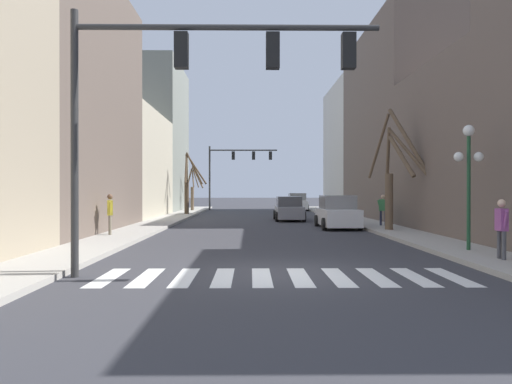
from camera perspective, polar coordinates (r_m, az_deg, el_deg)
The scene contains 17 objects.
ground_plane at distance 12.48m, azimuth 2.68°, elevation -9.23°, with size 240.00×240.00×0.00m, color #38383D.
sidewalk_left at distance 13.60m, azimuth -24.64°, elevation -8.15°, with size 2.17×90.00×0.15m.
building_row_left at distance 32.69m, azimuth -17.77°, elevation 6.49°, with size 6.00×46.89×13.84m.
building_row_right at distance 34.41m, azimuth 18.09°, elevation 6.22°, with size 6.00×48.19×13.19m.
crosswalk_stripes at distance 11.90m, azimuth 2.85°, elevation -9.68°, with size 8.55×2.60×0.01m.
traffic_signal_near at distance 12.14m, azimuth -7.69°, elevation 12.77°, with size 7.27×0.28×6.29m.
traffic_signal_far at distance 50.74m, azimuth -2.47°, elevation 3.37°, with size 6.96×0.28×6.50m.
street_lamp_right_corner at distance 17.21m, azimuth 23.13°, elevation 3.27°, with size 0.95×0.36×3.97m.
car_at_intersection at distance 50.34m, azimuth 4.70°, elevation -1.19°, with size 2.00×4.67×1.74m.
car_driving_toward_lane at distance 33.62m, azimuth 3.78°, elevation -1.98°, with size 1.96×4.52×1.61m.
car_parked_right_near at distance 27.09m, azimuth 9.28°, elevation -2.38°, with size 2.05×4.53×1.77m.
pedestrian_crossing_street at distance 15.27m, azimuth 26.26°, elevation -3.27°, with size 0.23×0.71×1.65m.
pedestrian_on_left_sidewalk at distance 22.21m, azimuth -16.35°, elevation -2.04°, with size 0.33×0.74×1.73m.
pedestrian_near_right_corner at distance 27.57m, azimuth 14.33°, elevation -1.69°, with size 0.57×0.56×1.66m.
street_tree_left_mid at distance 40.01m, azimuth -7.77°, elevation 0.78°, with size 1.91×2.74×4.92m.
street_tree_right_mid at distance 24.79m, azimuth 15.51°, elevation 2.03°, with size 2.07×3.60×5.84m.
street_tree_left_far at distance 47.49m, azimuth -7.24°, elevation 0.25°, with size 1.90×2.07×4.23m.
Camera 1 is at (-0.72, -12.29, 2.05)m, focal length 35.00 mm.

